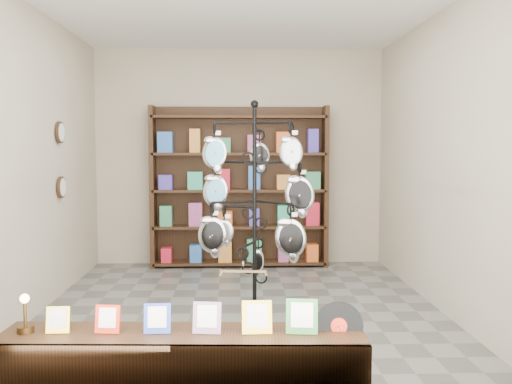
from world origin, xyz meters
TOP-DOWN VIEW (x-y plane):
  - ground at (0.00, 0.00)m, footprint 5.00×5.00m
  - room_envelope at (0.00, 0.00)m, footprint 5.00×5.00m
  - display_tree at (0.11, -0.70)m, footprint 1.05×0.99m
  - front_shelf at (-0.37, -2.20)m, footprint 2.19×0.54m
  - back_shelving at (0.00, 2.30)m, footprint 2.42×0.36m
  - wall_clocks at (-1.97, 0.80)m, footprint 0.03×0.24m

SIDE VIEW (x-z plane):
  - ground at x=0.00m, z-range 0.00..0.00m
  - front_shelf at x=-0.37m, z-range -0.11..0.65m
  - back_shelving at x=0.00m, z-range -0.07..2.13m
  - display_tree at x=0.11m, z-range 0.16..2.19m
  - wall_clocks at x=-1.97m, z-range 1.08..1.92m
  - room_envelope at x=0.00m, z-range -0.65..4.35m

